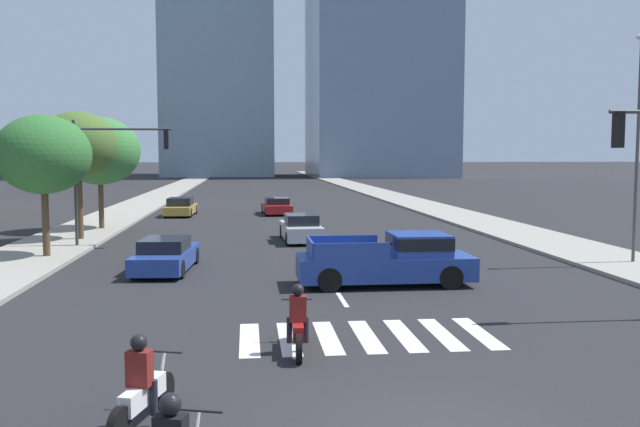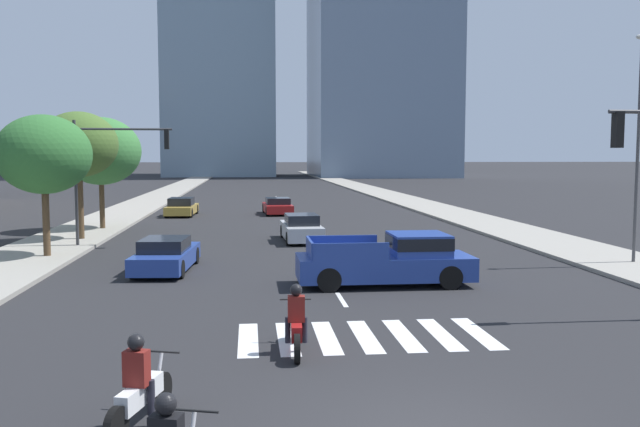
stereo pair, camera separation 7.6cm
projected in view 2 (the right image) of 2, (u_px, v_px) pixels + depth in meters
name	position (u px, v px, depth m)	size (l,w,h in m)	color
sidewalk_east	(484.00, 223.00, 41.03)	(4.00, 260.00, 0.15)	gray
sidewalk_west	(93.00, 227.00, 38.61)	(4.00, 260.00, 0.15)	gray
crosswalk_near	(365.00, 336.00, 15.59)	(5.85, 2.86, 0.01)	silver
lane_divider_center	(291.00, 220.00, 43.33)	(0.14, 50.00, 0.01)	silver
motorcycle_lead	(296.00, 325.00, 14.31)	(0.70, 2.23, 1.49)	black
motorcycle_trailing	(140.00, 390.00, 10.35)	(0.92, 2.10, 1.49)	black
pickup_truck	(393.00, 260.00, 21.69)	(5.62, 2.13, 1.67)	navy
sedan_red_0	(278.00, 206.00, 47.80)	(2.09, 4.48, 1.18)	maroon
sedan_silver_1	(301.00, 229.00, 32.82)	(1.89, 4.59, 1.34)	#B7BABF
sedan_blue_2	(166.00, 255.00, 24.34)	(2.13, 4.80, 1.22)	navy
sedan_gold_3	(182.00, 207.00, 46.61)	(2.01, 4.58, 1.26)	#B28E38
traffic_signal_far	(112.00, 159.00, 30.20)	(4.60, 0.28, 5.61)	#333335
street_lamp_east	(639.00, 133.00, 25.16)	(0.50, 0.24, 8.51)	#3F3F42
street_tree_nearest	(44.00, 155.00, 26.77)	(3.73, 3.73, 5.66)	#4C3823
street_tree_second	(79.00, 145.00, 32.27)	(3.71, 3.71, 6.14)	#4C3823
street_tree_third	(101.00, 151.00, 37.00)	(4.40, 4.40, 6.14)	#4C3823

